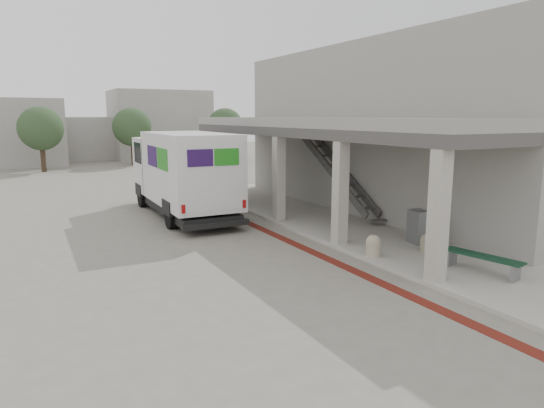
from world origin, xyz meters
TOP-DOWN VIEW (x-y plane):
  - ground at (0.00, 0.00)m, footprint 120.00×120.00m
  - bike_lane_stripe at (1.00, 2.00)m, footprint 0.35×40.00m
  - sidewalk at (4.00, 0.00)m, footprint 4.40×28.00m
  - transit_building at (6.83, 4.50)m, footprint 7.60×17.00m
  - distant_backdrop at (-2.84, 35.89)m, footprint 28.00×10.00m
  - tree_left at (-5.00, 28.00)m, footprint 3.20×3.20m
  - tree_mid at (2.00, 30.00)m, footprint 3.20×3.20m
  - tree_right at (10.00, 29.00)m, footprint 3.20×3.20m
  - fedex_truck at (-0.75, 7.56)m, footprint 2.67×8.12m
  - bench at (3.55, -3.68)m, footprint 0.84×2.07m
  - bollard_near at (2.10, -1.16)m, footprint 0.41×0.41m
  - bollard_far at (3.77, -1.55)m, footprint 0.36×0.36m
  - utility_cabinet at (4.30, -0.68)m, footprint 0.58×0.70m

SIDE VIEW (x-z plane):
  - ground at x=0.00m, z-range 0.00..0.00m
  - bike_lane_stripe at x=1.00m, z-range 0.00..0.01m
  - sidewalk at x=4.00m, z-range 0.00..0.12m
  - bollard_far at x=3.77m, z-range 0.12..0.66m
  - bollard_near at x=2.10m, z-range 0.12..0.74m
  - bench at x=3.55m, z-range 0.22..0.70m
  - utility_cabinet at x=4.30m, z-range 0.12..1.18m
  - fedex_truck at x=-0.75m, z-range 0.11..3.55m
  - distant_backdrop at x=-2.84m, z-range -0.55..5.95m
  - tree_left at x=-5.00m, z-range 0.78..5.58m
  - tree_mid at x=2.00m, z-range 0.78..5.58m
  - tree_right at x=10.00m, z-range 0.78..5.58m
  - transit_building at x=6.83m, z-range -0.10..6.90m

